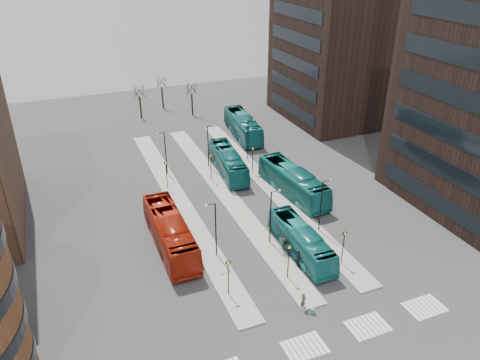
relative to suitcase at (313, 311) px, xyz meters
name	(u,v)px	position (x,y,z in m)	size (l,w,h in m)	color
island_left	(179,202)	(-5.48, 22.93, -0.17)	(2.50, 45.00, 0.15)	#969690
island_mid	(225,193)	(0.52, 22.93, -0.17)	(2.50, 45.00, 0.15)	#969690
island_right	(267,184)	(6.52, 22.93, -0.17)	(2.50, 45.00, 0.15)	#969690
suitcase	(313,311)	(0.00, 0.00, 0.00)	(0.39, 0.31, 0.49)	navy
red_bus	(170,232)	(-8.76, 14.24, 1.56)	(3.03, 12.95, 3.61)	#A41F0C
teal_bus_a	(301,241)	(3.28, 8.12, 1.25)	(2.51, 10.71, 2.98)	#167071
teal_bus_b	(228,162)	(3.04, 28.27, 1.38)	(2.73, 11.68, 3.25)	#136063
teal_bus_c	(293,182)	(8.39, 19.52, 1.52)	(2.97, 12.70, 3.54)	#166E6A
teal_bus_d	(243,126)	(10.09, 39.98, 1.54)	(3.00, 12.82, 3.57)	#15676D
traveller	(303,301)	(-0.48, 0.83, 0.57)	(0.60, 0.39, 1.64)	#49462B
commuter_a	(198,257)	(-7.01, 10.26, 0.68)	(0.90, 0.70, 1.85)	black
commuter_b	(299,259)	(2.01, 6.20, 0.68)	(1.08, 0.45, 1.84)	black
commuter_c	(283,245)	(1.67, 8.88, 0.62)	(1.12, 0.64, 1.74)	black
crosswalk_stripes	(334,337)	(0.27, -3.07, -0.24)	(22.35, 2.40, 0.01)	silver
tower_far	(347,30)	(30.50, 42.93, 14.75)	(20.12, 20.00, 30.00)	black
sign_poles	(243,203)	(0.12, 15.93, 2.16)	(12.45, 22.12, 3.65)	black
lamp_posts	(235,174)	(1.16, 20.93, 3.33)	(14.04, 20.24, 6.12)	black
bare_trees	(165,99)	(1.19, 55.59, 2.48)	(10.97, 8.14, 5.90)	black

